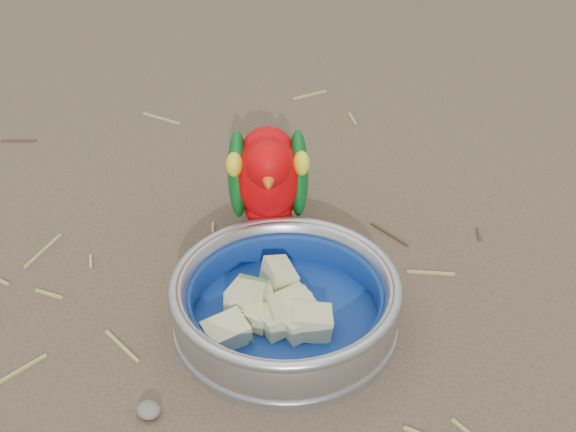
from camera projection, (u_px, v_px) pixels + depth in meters
The scene contains 6 objects.
ground at pixel (233, 262), 0.93m from camera, with size 60.00×60.00×0.00m, color brown.
food_bowl at pixel (286, 321), 0.84m from camera, with size 0.23×0.23×0.02m, color #B2B2BA.
bowl_wall at pixel (285, 300), 0.82m from camera, with size 0.23×0.23×0.04m, color #B2B2BA, non-canonical shape.
fruit_wedges at pixel (286, 305), 0.83m from camera, with size 0.14×0.14×0.03m, color beige, non-canonical shape.
lory_parrot at pixel (268, 187), 0.92m from camera, with size 0.09×0.20×0.16m, color #CC0206, non-canonical shape.
ground_debris at pixel (256, 253), 0.94m from camera, with size 0.90×0.80×0.01m, color tan, non-canonical shape.
Camera 1 is at (0.51, -0.53, 0.58)m, focal length 50.00 mm.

